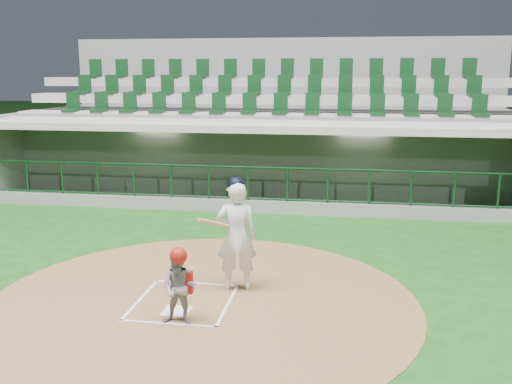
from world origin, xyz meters
TOP-DOWN VIEW (x-y plane):
  - ground at (0.00, 0.00)m, footprint 120.00×120.00m
  - dirt_circle at (0.30, -0.20)m, footprint 7.20×7.20m
  - home_plate at (0.00, -0.70)m, footprint 0.43×0.43m
  - batter_box_chalk at (0.00, -0.30)m, footprint 1.55×1.80m
  - dugout_structure at (0.05, 7.82)m, footprint 16.40×3.70m
  - seating_deck at (0.00, 10.91)m, footprint 17.00×6.72m
  - batter at (0.76, 0.42)m, footprint 0.93×0.93m
  - catcher at (0.18, -1.09)m, footprint 0.55×0.43m

SIDE VIEW (x-z plane):
  - ground at x=0.00m, z-range 0.00..0.00m
  - dirt_circle at x=0.30m, z-range 0.00..0.01m
  - batter_box_chalk at x=0.00m, z-range 0.01..0.02m
  - home_plate at x=0.00m, z-range 0.01..0.03m
  - catcher at x=0.18m, z-range 0.00..1.21m
  - dugout_structure at x=0.05m, z-range -0.54..2.46m
  - batter at x=0.76m, z-range 0.00..2.01m
  - seating_deck at x=0.00m, z-range -1.15..4.00m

